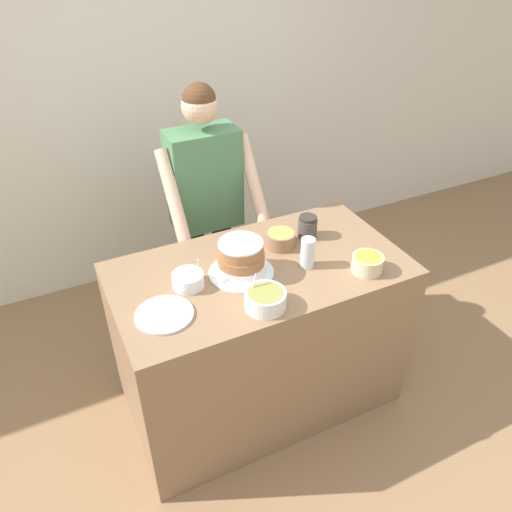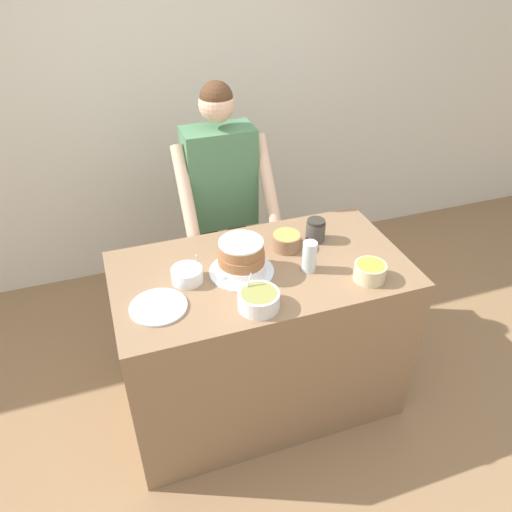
{
  "view_description": "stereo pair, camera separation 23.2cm",
  "coord_description": "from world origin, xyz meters",
  "px_view_note": "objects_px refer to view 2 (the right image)",
  "views": [
    {
      "loc": [
        -0.87,
        -1.36,
        2.35
      ],
      "look_at": [
        -0.04,
        0.35,
        1.03
      ],
      "focal_mm": 35.0,
      "sensor_mm": 36.0,
      "label": 1
    },
    {
      "loc": [
        -0.66,
        -1.45,
        2.35
      ],
      "look_at": [
        -0.04,
        0.35,
        1.03
      ],
      "focal_mm": 35.0,
      "sensor_mm": 36.0,
      "label": 2
    }
  ],
  "objects_px": {
    "frosting_bowl_orange": "(370,271)",
    "frosting_bowl_yellow": "(286,240)",
    "frosting_bowl_olive": "(259,299)",
    "drinking_glass": "(309,256)",
    "ceramic_plate": "(158,307)",
    "cake": "(241,259)",
    "frosting_bowl_white": "(187,274)",
    "person_baker": "(221,193)",
    "stoneware_jar": "(316,230)"
  },
  "relations": [
    {
      "from": "drinking_glass",
      "to": "ceramic_plate",
      "type": "bearing_deg",
      "value": -176.35
    },
    {
      "from": "frosting_bowl_orange",
      "to": "frosting_bowl_yellow",
      "type": "relative_size",
      "value": 0.97
    },
    {
      "from": "drinking_glass",
      "to": "stoneware_jar",
      "type": "xyz_separation_m",
      "value": [
        0.14,
        0.23,
        -0.02
      ]
    },
    {
      "from": "frosting_bowl_olive",
      "to": "ceramic_plate",
      "type": "bearing_deg",
      "value": 161.76
    },
    {
      "from": "frosting_bowl_olive",
      "to": "stoneware_jar",
      "type": "distance_m",
      "value": 0.62
    },
    {
      "from": "ceramic_plate",
      "to": "frosting_bowl_orange",
      "type": "bearing_deg",
      "value": -6.62
    },
    {
      "from": "frosting_bowl_olive",
      "to": "frosting_bowl_orange",
      "type": "height_order",
      "value": "frosting_bowl_olive"
    },
    {
      "from": "drinking_glass",
      "to": "ceramic_plate",
      "type": "height_order",
      "value": "drinking_glass"
    },
    {
      "from": "cake",
      "to": "frosting_bowl_white",
      "type": "height_order",
      "value": "cake"
    },
    {
      "from": "frosting_bowl_yellow",
      "to": "frosting_bowl_white",
      "type": "height_order",
      "value": "frosting_bowl_white"
    },
    {
      "from": "frosting_bowl_yellow",
      "to": "frosting_bowl_white",
      "type": "bearing_deg",
      "value": -168.54
    },
    {
      "from": "frosting_bowl_olive",
      "to": "frosting_bowl_orange",
      "type": "bearing_deg",
      "value": 2.47
    },
    {
      "from": "frosting_bowl_olive",
      "to": "drinking_glass",
      "type": "distance_m",
      "value": 0.37
    },
    {
      "from": "frosting_bowl_white",
      "to": "drinking_glass",
      "type": "bearing_deg",
      "value": -10.18
    },
    {
      "from": "ceramic_plate",
      "to": "stoneware_jar",
      "type": "relative_size",
      "value": 2.1
    },
    {
      "from": "cake",
      "to": "frosting_bowl_yellow",
      "type": "bearing_deg",
      "value": 24.47
    },
    {
      "from": "person_baker",
      "to": "stoneware_jar",
      "type": "distance_m",
      "value": 0.67
    },
    {
      "from": "cake",
      "to": "frosting_bowl_olive",
      "type": "bearing_deg",
      "value": -91.42
    },
    {
      "from": "person_baker",
      "to": "cake",
      "type": "height_order",
      "value": "person_baker"
    },
    {
      "from": "drinking_glass",
      "to": "frosting_bowl_white",
      "type": "bearing_deg",
      "value": 169.82
    },
    {
      "from": "frosting_bowl_white",
      "to": "drinking_glass",
      "type": "height_order",
      "value": "frosting_bowl_white"
    },
    {
      "from": "drinking_glass",
      "to": "stoneware_jar",
      "type": "height_order",
      "value": "drinking_glass"
    },
    {
      "from": "frosting_bowl_yellow",
      "to": "ceramic_plate",
      "type": "distance_m",
      "value": 0.75
    },
    {
      "from": "cake",
      "to": "frosting_bowl_yellow",
      "type": "relative_size",
      "value": 2.02
    },
    {
      "from": "drinking_glass",
      "to": "stoneware_jar",
      "type": "relative_size",
      "value": 1.28
    },
    {
      "from": "frosting_bowl_yellow",
      "to": "drinking_glass",
      "type": "distance_m",
      "value": 0.22
    },
    {
      "from": "frosting_bowl_orange",
      "to": "ceramic_plate",
      "type": "bearing_deg",
      "value": 173.38
    },
    {
      "from": "frosting_bowl_olive",
      "to": "ceramic_plate",
      "type": "relative_size",
      "value": 0.72
    },
    {
      "from": "cake",
      "to": "frosting_bowl_yellow",
      "type": "xyz_separation_m",
      "value": [
        0.28,
        0.13,
        -0.04
      ]
    },
    {
      "from": "frosting_bowl_white",
      "to": "drinking_glass",
      "type": "distance_m",
      "value": 0.58
    },
    {
      "from": "person_baker",
      "to": "frosting_bowl_olive",
      "type": "xyz_separation_m",
      "value": [
        -0.11,
        -0.99,
        -0.01
      ]
    },
    {
      "from": "frosting_bowl_olive",
      "to": "frosting_bowl_white",
      "type": "distance_m",
      "value": 0.38
    },
    {
      "from": "frosting_bowl_orange",
      "to": "frosting_bowl_white",
      "type": "xyz_separation_m",
      "value": [
        -0.81,
        0.26,
        -0.01
      ]
    },
    {
      "from": "frosting_bowl_orange",
      "to": "frosting_bowl_yellow",
      "type": "height_order",
      "value": "frosting_bowl_orange"
    },
    {
      "from": "ceramic_plate",
      "to": "frosting_bowl_white",
      "type": "bearing_deg",
      "value": 42.53
    },
    {
      "from": "person_baker",
      "to": "cake",
      "type": "distance_m",
      "value": 0.73
    },
    {
      "from": "frosting_bowl_olive",
      "to": "cake",
      "type": "bearing_deg",
      "value": 88.58
    },
    {
      "from": "frosting_bowl_yellow",
      "to": "frosting_bowl_white",
      "type": "relative_size",
      "value": 0.94
    },
    {
      "from": "frosting_bowl_yellow",
      "to": "stoneware_jar",
      "type": "distance_m",
      "value": 0.17
    },
    {
      "from": "frosting_bowl_orange",
      "to": "ceramic_plate",
      "type": "xyz_separation_m",
      "value": [
        -0.97,
        0.11,
        -0.04
      ]
    },
    {
      "from": "ceramic_plate",
      "to": "stoneware_jar",
      "type": "height_order",
      "value": "stoneware_jar"
    },
    {
      "from": "frosting_bowl_white",
      "to": "cake",
      "type": "bearing_deg",
      "value": -4.06
    },
    {
      "from": "frosting_bowl_white",
      "to": "stoneware_jar",
      "type": "bearing_deg",
      "value": 10.27
    },
    {
      "from": "frosting_bowl_white",
      "to": "ceramic_plate",
      "type": "bearing_deg",
      "value": -137.47
    },
    {
      "from": "frosting_bowl_olive",
      "to": "drinking_glass",
      "type": "xyz_separation_m",
      "value": [
        0.32,
        0.18,
        0.03
      ]
    },
    {
      "from": "frosting_bowl_orange",
      "to": "drinking_glass",
      "type": "relative_size",
      "value": 0.97
    },
    {
      "from": "person_baker",
      "to": "drinking_glass",
      "type": "distance_m",
      "value": 0.83
    },
    {
      "from": "frosting_bowl_yellow",
      "to": "stoneware_jar",
      "type": "xyz_separation_m",
      "value": [
        0.17,
        0.02,
        0.02
      ]
    },
    {
      "from": "frosting_bowl_white",
      "to": "frosting_bowl_orange",
      "type": "bearing_deg",
      "value": -17.95
    },
    {
      "from": "frosting_bowl_olive",
      "to": "drinking_glass",
      "type": "relative_size",
      "value": 1.18
    }
  ]
}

